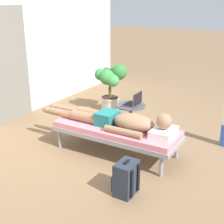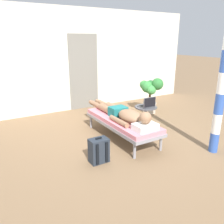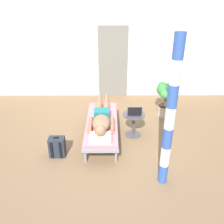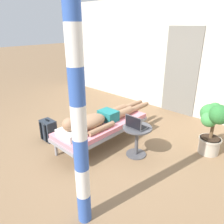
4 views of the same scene
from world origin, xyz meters
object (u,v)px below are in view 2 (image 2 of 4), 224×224
Objects in this scene: person_reclining at (123,114)px; porch_post at (222,83)px; laptop at (148,104)px; potted_plant at (151,92)px; backpack at (99,151)px; side_table at (146,114)px; lounge_chair at (122,122)px.

porch_post reaches higher than person_reclining.
laptop is at bearing 9.07° from person_reclining.
person_reclining is 1.81m from porch_post.
person_reclining is 2.30× the size of potted_plant.
porch_post reaches higher than backpack.
potted_plant is at bearing 34.03° from person_reclining.
porch_post is at bearing -50.44° from person_reclining.
person_reclining is 4.15× the size of side_table.
side_table is at bearing 25.53° from backpack.
lounge_chair is 0.73m from laptop.
side_table is (0.69, 0.12, 0.01)m from lounge_chair.
porch_post reaches higher than lounge_chair.
laptop reaches higher than backpack.
backpack is at bearing -144.07° from lounge_chair.
potted_plant is (0.88, 0.95, -0.01)m from laptop.
laptop is at bearing -132.79° from potted_plant.
laptop is 1.58m from porch_post.
lounge_chair is 0.18m from person_reclining.
person_reclining is 1.07m from backpack.
lounge_chair is 1.95× the size of potted_plant.
laptop is at bearing 5.78° from lounge_chair.
lounge_chair is at bearing 128.69° from porch_post.
lounge_chair is 1.91m from porch_post.
potted_plant is at bearing 33.01° from lounge_chair.
porch_post reaches higher than potted_plant.
lounge_chair is at bearing 90.00° from person_reclining.
potted_plant reaches higher than side_table.
side_table is 1.73m from porch_post.
porch_post is (-0.50, -2.34, 0.64)m from potted_plant.
person_reclining is at bearing 129.56° from porch_post.
potted_plant is 0.39× the size of porch_post.
porch_post is (1.06, -1.33, 0.87)m from lounge_chair.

